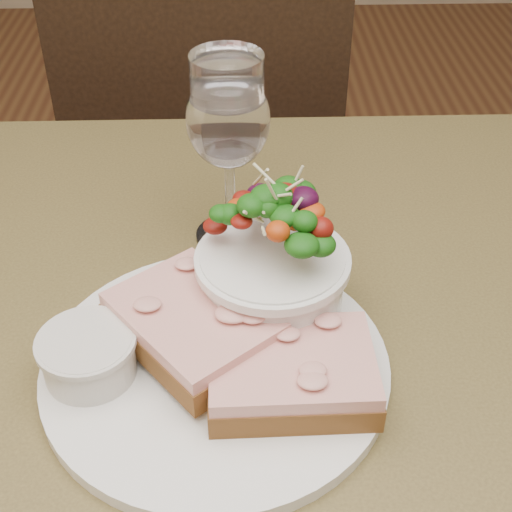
{
  "coord_description": "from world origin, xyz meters",
  "views": [
    {
      "loc": [
        -0.0,
        -0.42,
        1.17
      ],
      "look_at": [
        0.01,
        0.04,
        0.81
      ],
      "focal_mm": 50.0,
      "sensor_mm": 36.0,
      "label": 1
    }
  ],
  "objects_px": {
    "cafe_table": "(242,420)",
    "sandwich_back": "(193,325)",
    "sandwich_front": "(291,372)",
    "salad_bowl": "(273,257)",
    "chair_far": "(217,254)",
    "wine_glass": "(228,125)",
    "ramekin": "(88,354)",
    "dinner_plate": "(216,366)"
  },
  "relations": [
    {
      "from": "cafe_table",
      "to": "sandwich_back",
      "type": "xyz_separation_m",
      "value": [
        -0.04,
        -0.02,
        0.14
      ]
    },
    {
      "from": "sandwich_front",
      "to": "salad_bowl",
      "type": "height_order",
      "value": "salad_bowl"
    },
    {
      "from": "sandwich_front",
      "to": "salad_bowl",
      "type": "bearing_deg",
      "value": 96.1
    },
    {
      "from": "cafe_table",
      "to": "chair_far",
      "type": "distance_m",
      "value": 0.79
    },
    {
      "from": "wine_glass",
      "to": "salad_bowl",
      "type": "bearing_deg",
      "value": -74.67
    },
    {
      "from": "ramekin",
      "to": "salad_bowl",
      "type": "height_order",
      "value": "salad_bowl"
    },
    {
      "from": "salad_bowl",
      "to": "wine_glass",
      "type": "relative_size",
      "value": 0.73
    },
    {
      "from": "cafe_table",
      "to": "ramekin",
      "type": "relative_size",
      "value": 11.37
    },
    {
      "from": "dinner_plate",
      "to": "sandwich_back",
      "type": "height_order",
      "value": "sandwich_back"
    },
    {
      "from": "sandwich_back",
      "to": "sandwich_front",
      "type": "bearing_deg",
      "value": 20.35
    },
    {
      "from": "sandwich_front",
      "to": "sandwich_back",
      "type": "xyz_separation_m",
      "value": [
        -0.07,
        0.04,
        0.01
      ]
    },
    {
      "from": "chair_far",
      "to": "ramekin",
      "type": "height_order",
      "value": "chair_far"
    },
    {
      "from": "chair_far",
      "to": "salad_bowl",
      "type": "relative_size",
      "value": 7.09
    },
    {
      "from": "wine_glass",
      "to": "dinner_plate",
      "type": "bearing_deg",
      "value": -94.1
    },
    {
      "from": "sandwich_back",
      "to": "salad_bowl",
      "type": "distance_m",
      "value": 0.08
    },
    {
      "from": "dinner_plate",
      "to": "sandwich_back",
      "type": "distance_m",
      "value": 0.04
    },
    {
      "from": "cafe_table",
      "to": "dinner_plate",
      "type": "relative_size",
      "value": 2.92
    },
    {
      "from": "cafe_table",
      "to": "dinner_plate",
      "type": "xyz_separation_m",
      "value": [
        -0.02,
        -0.03,
        0.11
      ]
    },
    {
      "from": "cafe_table",
      "to": "salad_bowl",
      "type": "distance_m",
      "value": 0.18
    },
    {
      "from": "cafe_table",
      "to": "wine_glass",
      "type": "height_order",
      "value": "wine_glass"
    },
    {
      "from": "dinner_plate",
      "to": "ramekin",
      "type": "height_order",
      "value": "ramekin"
    },
    {
      "from": "chair_far",
      "to": "ramekin",
      "type": "distance_m",
      "value": 0.89
    },
    {
      "from": "cafe_table",
      "to": "chair_far",
      "type": "xyz_separation_m",
      "value": [
        -0.04,
        0.7,
        -0.36
      ]
    },
    {
      "from": "chair_far",
      "to": "salad_bowl",
      "type": "distance_m",
      "value": 0.86
    },
    {
      "from": "sandwich_front",
      "to": "ramekin",
      "type": "bearing_deg",
      "value": 171.54
    },
    {
      "from": "ramekin",
      "to": "salad_bowl",
      "type": "bearing_deg",
      "value": 24.21
    },
    {
      "from": "sandwich_back",
      "to": "cafe_table",
      "type": "bearing_deg",
      "value": 74.86
    },
    {
      "from": "cafe_table",
      "to": "dinner_plate",
      "type": "height_order",
      "value": "dinner_plate"
    },
    {
      "from": "chair_far",
      "to": "sandwich_back",
      "type": "height_order",
      "value": "chair_far"
    },
    {
      "from": "sandwich_back",
      "to": "ramekin",
      "type": "relative_size",
      "value": 2.24
    },
    {
      "from": "ramekin",
      "to": "chair_far",
      "type": "bearing_deg",
      "value": 84.49
    },
    {
      "from": "ramekin",
      "to": "wine_glass",
      "type": "bearing_deg",
      "value": 60.08
    },
    {
      "from": "ramekin",
      "to": "cafe_table",
      "type": "bearing_deg",
      "value": 19.26
    },
    {
      "from": "sandwich_front",
      "to": "wine_glass",
      "type": "distance_m",
      "value": 0.23
    },
    {
      "from": "chair_far",
      "to": "sandwich_front",
      "type": "height_order",
      "value": "chair_far"
    },
    {
      "from": "wine_glass",
      "to": "ramekin",
      "type": "bearing_deg",
      "value": -119.92
    },
    {
      "from": "cafe_table",
      "to": "wine_glass",
      "type": "relative_size",
      "value": 4.57
    },
    {
      "from": "chair_far",
      "to": "sandwich_back",
      "type": "bearing_deg",
      "value": 93.2
    },
    {
      "from": "wine_glass",
      "to": "chair_far",
      "type": "bearing_deg",
      "value": 93.83
    },
    {
      "from": "dinner_plate",
      "to": "sandwich_back",
      "type": "xyz_separation_m",
      "value": [
        -0.02,
        0.02,
        0.03
      ]
    },
    {
      "from": "ramekin",
      "to": "salad_bowl",
      "type": "relative_size",
      "value": 0.55
    },
    {
      "from": "sandwich_front",
      "to": "sandwich_back",
      "type": "distance_m",
      "value": 0.09
    }
  ]
}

